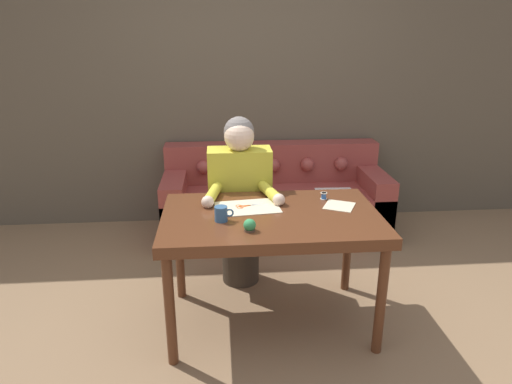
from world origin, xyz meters
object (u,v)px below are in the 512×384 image
(person, at_px, (240,201))
(thread_spool, at_px, (324,196))
(mug, at_px, (221,214))
(dining_table, at_px, (271,226))
(couch, at_px, (274,202))
(scissors, at_px, (247,206))
(pin_cushion, at_px, (250,226))

(person, xyz_separation_m, thread_spool, (0.54, -0.32, 0.14))
(person, distance_m, mug, 0.66)
(dining_table, height_order, person, person)
(couch, xyz_separation_m, scissors, (-0.34, -1.28, 0.47))
(person, distance_m, scissors, 0.42)
(thread_spool, distance_m, pin_cushion, 0.70)
(dining_table, bearing_deg, scissors, 135.80)
(dining_table, relative_size, thread_spool, 29.52)
(mug, height_order, thread_spool, mug)
(dining_table, bearing_deg, pin_cushion, -121.78)
(couch, relative_size, thread_spool, 45.02)
(couch, xyz_separation_m, pin_cushion, (-0.35, -1.66, 0.50))
(dining_table, distance_m, couch, 1.48)
(dining_table, height_order, scissors, scissors)
(dining_table, relative_size, person, 1.05)
(mug, xyz_separation_m, pin_cushion, (0.15, -0.16, -0.01))
(scissors, bearing_deg, dining_table, -44.20)
(dining_table, distance_m, person, 0.57)
(couch, xyz_separation_m, thread_spool, (0.18, -1.19, 0.49))
(mug, relative_size, thread_spool, 2.51)
(person, xyz_separation_m, pin_cushion, (0.02, -0.78, 0.15))
(thread_spool, bearing_deg, dining_table, -148.90)
(thread_spool, height_order, pin_cushion, pin_cushion)
(mug, bearing_deg, couch, 71.53)
(mug, bearing_deg, dining_table, 15.36)
(couch, relative_size, person, 1.60)
(pin_cushion, bearing_deg, scissors, 88.89)
(dining_table, bearing_deg, mug, -164.64)
(couch, height_order, mug, mug)
(dining_table, bearing_deg, couch, 82.02)
(mug, distance_m, pin_cushion, 0.22)
(person, xyz_separation_m, scissors, (0.02, -0.41, 0.12))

